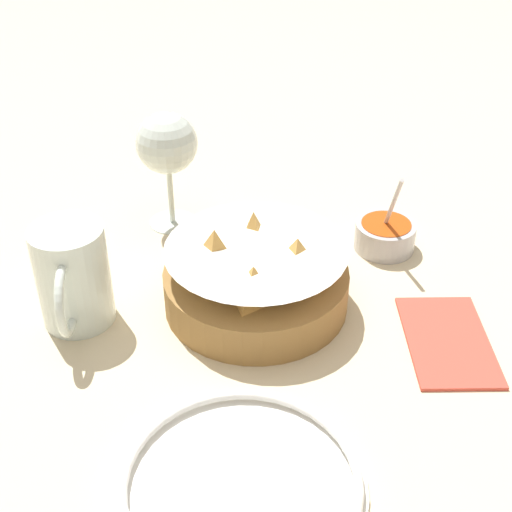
{
  "coord_description": "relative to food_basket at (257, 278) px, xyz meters",
  "views": [
    {
      "loc": [
        0.59,
        -0.08,
        0.49
      ],
      "look_at": [
        -0.02,
        -0.04,
        0.06
      ],
      "focal_mm": 50.0,
      "sensor_mm": 36.0,
      "label": 1
    }
  ],
  "objects": [
    {
      "name": "napkin",
      "position": [
        0.08,
        0.19,
        -0.03
      ],
      "size": [
        0.14,
        0.09,
        0.01
      ],
      "color": "#DB4C3D",
      "rests_on": "ground_plane"
    },
    {
      "name": "ground_plane",
      "position": [
        0.02,
        0.04,
        -0.04
      ],
      "size": [
        4.0,
        4.0,
        0.0
      ],
      "primitive_type": "plane",
      "color": "beige"
    },
    {
      "name": "food_basket",
      "position": [
        0.0,
        0.0,
        0.0
      ],
      "size": [
        0.2,
        0.2,
        0.1
      ],
      "color": "olive",
      "rests_on": "ground_plane"
    },
    {
      "name": "side_plate",
      "position": [
        0.24,
        -0.03,
        -0.03
      ],
      "size": [
        0.21,
        0.21,
        0.01
      ],
      "color": "white",
      "rests_on": "ground_plane"
    },
    {
      "name": "wine_glass",
      "position": [
        -0.18,
        -0.1,
        0.07
      ],
      "size": [
        0.08,
        0.08,
        0.15
      ],
      "color": "silver",
      "rests_on": "ground_plane"
    },
    {
      "name": "sauce_cup",
      "position": [
        -0.1,
        0.16,
        -0.02
      ],
      "size": [
        0.08,
        0.07,
        0.12
      ],
      "color": "#B7B7BC",
      "rests_on": "ground_plane"
    },
    {
      "name": "beer_mug",
      "position": [
        0.01,
        -0.19,
        0.02
      ],
      "size": [
        0.12,
        0.08,
        0.11
      ],
      "color": "silver",
      "rests_on": "ground_plane"
    }
  ]
}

